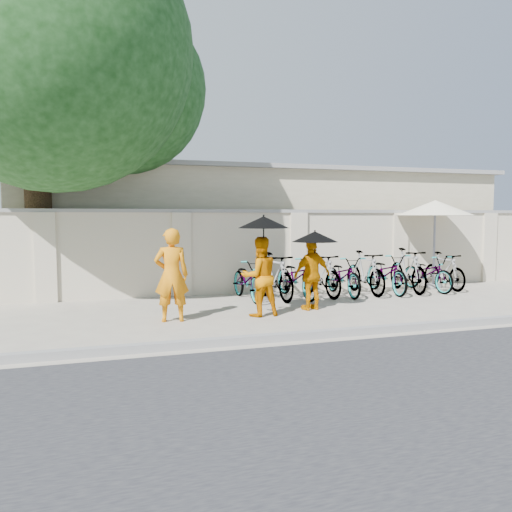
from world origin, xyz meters
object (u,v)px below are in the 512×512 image
object	(u,v)px
monk_left	(172,275)
patio_umbrella	(435,209)
monk_right	(312,275)
monk_center	(260,276)

from	to	relation	value
monk_left	patio_umbrella	bearing A→B (deg)	-157.19
monk_right	patio_umbrella	world-z (taller)	patio_umbrella
monk_left	monk_center	distance (m)	1.68
monk_left	monk_right	distance (m)	2.91
monk_center	patio_umbrella	distance (m)	6.21
monk_left	monk_right	world-z (taller)	monk_left
monk_left	monk_center	world-z (taller)	monk_left
monk_left	monk_center	size ratio (longest dim) A/B	1.12
monk_center	patio_umbrella	size ratio (longest dim) A/B	0.65
monk_right	monk_center	bearing A→B (deg)	1.44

